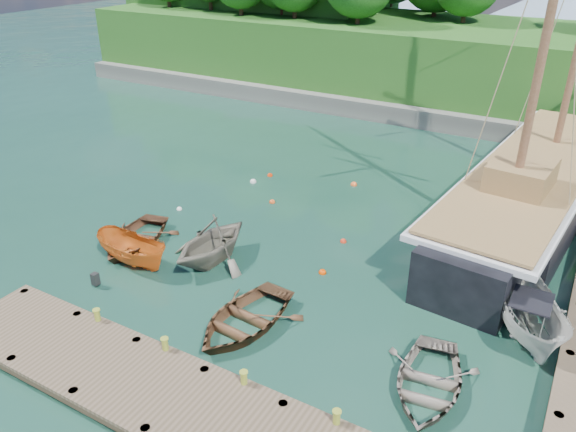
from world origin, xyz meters
name	(u,v)px	position (x,y,z in m)	size (l,w,h in m)	color
ground	(275,293)	(0.00, 0.00, 0.00)	(160.00, 160.00, 0.00)	#143427
dock_near	(216,419)	(2.00, -6.50, 0.43)	(20.00, 3.20, 1.10)	#4C3E2D
bollard_0	(101,334)	(-4.00, -5.10, 0.00)	(0.26, 0.26, 0.45)	olive
bollard_1	(168,364)	(-1.00, -5.10, 0.00)	(0.26, 0.26, 0.45)	olive
bollard_2	(245,398)	(2.00, -5.10, 0.00)	(0.26, 0.26, 0.45)	olive
rowboat_0	(135,244)	(-7.37, 0.14, 0.00)	(3.01, 4.21, 0.87)	#53311E
rowboat_1	(213,260)	(-3.55, 0.76, 0.00)	(3.52, 4.08, 2.15)	#6C6658
rowboat_2	(244,326)	(0.08, -2.26, 0.00)	(3.17, 4.43, 0.92)	#543620
rowboat_3	(427,390)	(6.62, -2.06, 0.00)	(2.94, 4.11, 0.85)	#72685D
motorboat_orange	(135,264)	(-6.24, -1.08, 0.00)	(1.44, 3.83, 1.48)	#CE621B
cabin_boat_white	(524,334)	(8.74, 2.22, 0.00)	(1.87, 4.98, 1.92)	silver
schooner	(531,193)	(7.27, 12.08, 1.09)	(6.80, 27.07, 19.76)	black
mooring_buoy_0	(179,210)	(-7.89, 3.82, 0.00)	(0.27, 0.27, 0.27)	silver
mooring_buoy_1	(272,203)	(-4.27, 6.82, 0.00)	(0.31, 0.31, 0.31)	#CE4A18
mooring_buoy_2	(343,242)	(0.60, 4.93, 0.00)	(0.29, 0.29, 0.29)	red
mooring_buoy_3	(438,246)	(4.39, 6.73, 0.00)	(0.36, 0.36, 0.36)	silver
mooring_buoy_4	(270,176)	(-6.20, 9.74, 0.00)	(0.31, 0.31, 0.31)	red
mooring_buoy_5	(354,185)	(-1.54, 10.93, 0.00)	(0.35, 0.35, 0.35)	orange
mooring_buoy_6	(253,182)	(-6.53, 8.51, 0.00)	(0.36, 0.36, 0.36)	silver
mooring_buoy_7	(322,273)	(0.94, 2.18, 0.00)	(0.31, 0.31, 0.31)	#EA3E00
headland	(333,18)	(-12.88, 31.36, 5.54)	(51.00, 19.31, 12.90)	#474744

